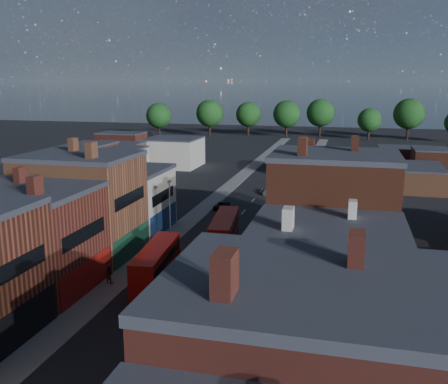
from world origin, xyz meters
The scene contains 14 objects.
pavement_west centered at (-6.50, 50.00, 0.06)m, with size 3.00×200.00×0.12m, color gray.
pavement_east centered at (6.50, 50.00, 0.06)m, with size 3.00×200.00×0.12m, color gray.
terrace_east centered at (14.00, 0.00, 6.15)m, with size 12.00×80.00×12.31m, color brown.
lamp_post_1 centered at (5.20, 0.00, 4.70)m, with size 0.25×0.70×8.12m.
lamp_post_2 centered at (-5.20, 30.00, 4.70)m, with size 0.25×0.70×8.12m.
lamp_post_3 centered at (5.20, 60.00, 4.70)m, with size 0.25×0.70×8.12m.
bus_0 centered at (-1.93, 17.29, 2.35)m, with size 3.37×10.26×4.35m.
bus_1 centered at (1.84, 28.77, 2.42)m, with size 3.59×10.59×4.48m.
bus_2 centered at (3.09, 83.60, 2.62)m, with size 3.81×11.47×4.86m.
car_1 centered at (2.92, 5.54, 0.57)m, with size 1.21×3.47×1.14m, color #121B51.
car_2 centered at (-3.80, 49.14, 0.54)m, with size 1.79×3.87×1.08m, color black.
car_3 centered at (1.75, 61.25, 0.58)m, with size 1.62×3.99×1.16m, color #BBBBBB.
ped_1 centered at (-7.05, 17.46, 1.04)m, with size 0.90×0.49×1.84m, color #43221B.
ped_3 centered at (7.70, 23.19, 0.90)m, with size 0.92×0.42×1.57m, color #5E5951.
Camera 1 is at (15.28, -24.48, 19.61)m, focal length 40.00 mm.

